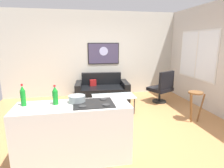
{
  "coord_description": "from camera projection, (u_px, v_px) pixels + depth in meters",
  "views": [
    {
      "loc": [
        -0.81,
        -3.88,
        1.82
      ],
      "look_at": [
        0.11,
        0.9,
        0.7
      ],
      "focal_mm": 29.73,
      "sensor_mm": 36.0,
      "label": 1
    }
  ],
  "objects": [
    {
      "name": "back_wall",
      "position": [
        100.0,
        54.0,
        6.28
      ],
      "size": [
        6.4,
        0.05,
        2.8
      ],
      "primitive_type": "cube",
      "color": "beige",
      "rests_on": "ground"
    },
    {
      "name": "mixing_bowl",
      "position": [
        77.0,
        99.0,
        2.86
      ],
      "size": [
        0.26,
        0.26,
        0.11
      ],
      "color": "#8A9699",
      "rests_on": "kitchen_counter"
    },
    {
      "name": "right_wall",
      "position": [
        213.0,
        58.0,
        4.73
      ],
      "size": [
        0.05,
        6.4,
        2.8
      ],
      "primitive_type": "cube",
      "color": "beige",
      "rests_on": "ground"
    },
    {
      "name": "wall_painting",
      "position": [
        104.0,
        53.0,
        6.25
      ],
      "size": [
        1.06,
        0.03,
        0.71
      ],
      "color": "black"
    },
    {
      "name": "soda_bottle",
      "position": [
        23.0,
        96.0,
        2.68
      ],
      "size": [
        0.07,
        0.07,
        0.33
      ],
      "color": "#179026",
      "rests_on": "kitchen_counter"
    },
    {
      "name": "window",
      "position": [
        197.0,
        55.0,
        5.29
      ],
      "size": [
        0.03,
        1.64,
        1.38
      ],
      "color": "silver"
    },
    {
      "name": "bar_stool",
      "position": [
        195.0,
        99.0,
        4.23
      ],
      "size": [
        0.37,
        0.37,
        0.71
      ],
      "color": "brown",
      "rests_on": "ground"
    },
    {
      "name": "soda_bottle_2",
      "position": [
        55.0,
        96.0,
        2.74
      ],
      "size": [
        0.08,
        0.08,
        0.3
      ],
      "color": "#179026",
      "rests_on": "kitchen_counter"
    },
    {
      "name": "armchair",
      "position": [
        162.0,
        87.0,
        5.55
      ],
      "size": [
        0.79,
        0.77,
        0.98
      ],
      "color": "black",
      "rests_on": "ground"
    },
    {
      "name": "kitchen_counter",
      "position": [
        74.0,
        133.0,
        2.85
      ],
      "size": [
        1.69,
        0.61,
        0.93
      ],
      "color": "silver",
      "rests_on": "ground"
    },
    {
      "name": "ground",
      "position": [
        115.0,
        123.0,
        4.28
      ],
      "size": [
        6.4,
        6.4,
        0.04
      ],
      "primitive_type": "cube",
      "color": "#BE834D"
    },
    {
      "name": "coffee_table",
      "position": [
        113.0,
        97.0,
        4.82
      ],
      "size": [
        1.09,
        0.58,
        0.44
      ],
      "color": "silver",
      "rests_on": "ground"
    },
    {
      "name": "couch",
      "position": [
        102.0,
        91.0,
        5.93
      ],
      "size": [
        1.72,
        1.02,
        0.81
      ],
      "color": "black",
      "rests_on": "ground"
    }
  ]
}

